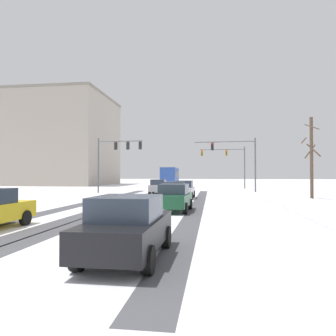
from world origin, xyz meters
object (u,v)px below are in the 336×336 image
traffic_signal_near_right (237,155)px  car_black_sixth (128,227)px  bus_oncoming (170,176)px  car_silver_lead (159,187)px  traffic_signal_near_left (116,153)px  car_dark_green_fourth (174,197)px  office_building_far_left_block (66,141)px  car_grey_third (174,193)px  car_white_second (184,189)px  traffic_signal_far_right (229,158)px  bare_tree_sidewalk_mid (311,157)px

traffic_signal_near_right → car_black_sixth: 30.96m
bus_oncoming → car_silver_lead: bearing=-86.0°
traffic_signal_near_left → car_dark_green_fourth: 20.07m
car_silver_lead → car_black_sixth: (3.74, -27.14, 0.00)m
traffic_signal_near_left → office_building_far_left_block: (-19.81, 28.43, 4.70)m
traffic_signal_near_left → car_grey_third: 15.43m
car_white_second → car_grey_third: 5.09m
traffic_signal_far_right → car_white_second: 22.32m
traffic_signal_near_right → bare_tree_sidewalk_mid: bearing=-55.8°
car_silver_lead → car_white_second: bearing=-61.7°
car_dark_green_fourth → car_black_sixth: size_ratio=1.01×
car_dark_green_fourth → office_building_far_left_block: office_building_far_left_block is taller
traffic_signal_near_right → traffic_signal_near_left: same height
traffic_signal_near_right → car_white_second: (-5.57, -9.47, -3.68)m
bus_oncoming → bare_tree_sidewalk_mid: bearing=-59.1°
traffic_signal_near_left → bare_tree_sidewalk_mid: 21.04m
office_building_far_left_block → car_silver_lead: bearing=-49.5°
car_dark_green_fourth → bus_oncoming: (-5.22, 38.34, 1.18)m
traffic_signal_near_right → car_white_second: size_ratio=1.75×
bare_tree_sidewalk_mid → office_building_far_left_block: (-39.85, 34.75, 5.69)m
traffic_signal_near_left → car_white_second: (8.67, -7.27, -3.96)m
bus_oncoming → office_building_far_left_block: 25.86m
traffic_signal_far_right → car_dark_green_fourth: bearing=-98.7°
traffic_signal_near_left → car_silver_lead: traffic_signal_near_left is taller
traffic_signal_near_left → car_white_second: traffic_signal_near_left is taller
car_dark_green_fourth → office_building_far_left_block: size_ratio=0.20×
traffic_signal_near_left → car_black_sixth: size_ratio=1.58×
traffic_signal_far_right → car_dark_green_fourth: 32.21m
traffic_signal_near_right → bare_tree_sidewalk_mid: (5.80, -8.54, -0.71)m
traffic_signal_near_right → car_grey_third: (-5.86, -14.55, -3.68)m
traffic_signal_near_right → bus_oncoming: 21.52m
traffic_signal_near_right → car_black_sixth: bearing=-99.8°
car_grey_third → car_dark_green_fourth: bearing=-83.4°
car_white_second → office_building_far_left_block: size_ratio=0.20×
bus_oncoming → car_grey_third: bearing=-82.1°
car_grey_third → bare_tree_sidewalk_mid: (11.66, 6.01, 2.97)m
traffic_signal_near_left → traffic_signal_far_right: 19.75m
car_silver_lead → car_black_sixth: bearing=-82.2°
traffic_signal_near_right → bus_oncoming: size_ratio=0.65×
traffic_signal_near_right → car_silver_lead: (-8.97, -3.16, -3.68)m
traffic_signal_near_left → car_white_second: 11.98m
traffic_signal_far_right → traffic_signal_near_left: bearing=-134.4°
car_black_sixth → traffic_signal_near_left: bearing=107.8°
car_white_second → traffic_signal_near_left: bearing=140.0°
car_white_second → bare_tree_sidewalk_mid: size_ratio=0.56×
car_dark_green_fourth → bus_oncoming: 38.71m
car_grey_third → bus_oncoming: size_ratio=0.38×
traffic_signal_near_right → car_dark_green_fourth: size_ratio=1.74×
car_grey_third → traffic_signal_near_right: bearing=68.1°
traffic_signal_near_right → car_white_second: bearing=-120.5°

